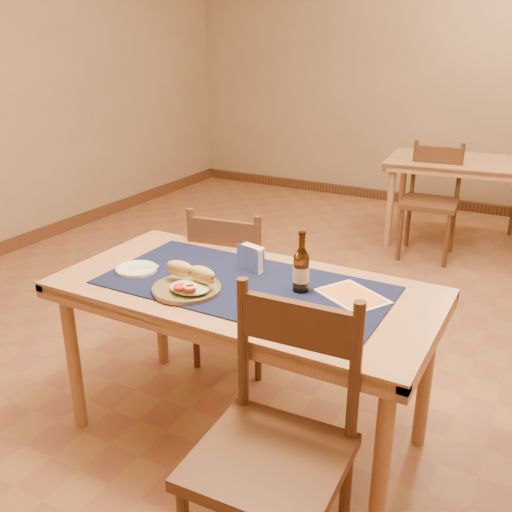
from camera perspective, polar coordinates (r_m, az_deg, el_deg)
The scene contains 14 objects.
room at distance 2.92m, azimuth 6.85°, elevation 14.55°, with size 6.04×7.04×2.84m.
main_table at distance 2.43m, azimuth -1.14°, elevation -4.77°, with size 1.60×0.80×0.75m.
placemat at distance 2.39m, azimuth -1.16°, elevation -2.93°, with size 1.20×0.60×0.01m, color #10173E.
baseboard at distance 3.35m, azimuth 5.84°, elevation -9.00°, with size 6.00×7.00×0.10m.
back_table at distance 5.20m, azimuth 21.83°, elevation 7.87°, with size 1.63×0.93×0.75m.
chair_main_far at distance 3.09m, azimuth -2.02°, elevation -2.74°, with size 0.48×0.48×0.92m.
chair_main_near at distance 1.90m, azimuth 1.94°, elevation -18.44°, with size 0.48×0.48×0.99m.
chair_back_near at distance 4.89m, azimuth 17.09°, elevation 5.45°, with size 0.46×0.46×0.93m.
sandwich_plate at distance 2.33m, azimuth -6.79°, elevation -2.84°, with size 0.28×0.28×0.11m.
side_plate at distance 2.58m, azimuth -11.85°, elevation -1.25°, with size 0.18×0.18×0.02m.
fork at distance 2.58m, azimuth -10.91°, elevation -1.09°, with size 0.11×0.09×0.00m.
beer_bottle at distance 2.31m, azimuth 4.54°, elevation -1.35°, with size 0.07×0.07×0.25m.
napkin_holder at distance 2.51m, azimuth -0.55°, elevation -0.27°, with size 0.14×0.08×0.12m.
menu_card at distance 2.32m, azimuth 9.62°, elevation -3.95°, with size 0.33×0.30×0.01m.
Camera 1 is at (1.09, -2.69, 1.73)m, focal length 40.00 mm.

